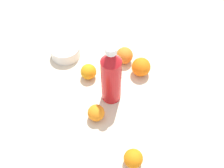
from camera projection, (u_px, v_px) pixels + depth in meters
ground_plane at (118, 101)px, 1.11m from camera, size 2.40×2.40×0.00m
water_bottle at (112, 75)px, 1.02m from camera, size 0.08×0.08×0.28m
orange_0 at (88, 72)px, 1.16m from camera, size 0.07×0.07×0.07m
orange_1 at (141, 67)px, 1.17m from camera, size 0.08×0.08×0.08m
orange_2 at (125, 55)px, 1.21m from camera, size 0.08×0.08×0.08m
orange_3 at (133, 158)px, 0.92m from camera, size 0.07×0.07×0.07m
orange_4 at (96, 113)px, 1.03m from camera, size 0.07×0.07×0.07m
ceramic_bowl at (65, 51)px, 1.24m from camera, size 0.13×0.13×0.05m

